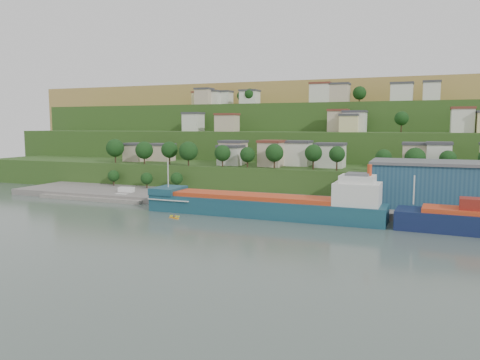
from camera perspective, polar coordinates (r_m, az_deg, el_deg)
The scene contains 10 objects.
ground at distance 121.77m, azimuth -1.84°, elevation -5.02°, with size 500.00×500.00×0.00m, color #4B5B54.
quay at distance 142.30m, azimuth 10.13°, elevation -3.42°, with size 220.00×26.00×4.00m, color slate.
pebble_beach at distance 168.39m, azimuth -16.22°, elevation -2.03°, with size 40.00×18.00×2.40m, color slate.
hillside at distance 283.20m, azimuth 11.80°, elevation 1.54°, with size 360.00×211.32×96.00m.
cargo_ship_near at distance 127.37m, azimuth 3.61°, elevation -3.28°, with size 66.02×11.19×16.94m.
warehouse at distance 141.41m, azimuth 21.99°, elevation -0.41°, with size 31.09×19.15×12.80m.
caravan at distance 164.70m, azimuth -13.69°, elevation -1.28°, with size 5.34×2.22×2.49m, color white.
dinghy at distance 160.63m, azimuth -14.26°, elevation -1.78°, with size 4.38×1.64×0.88m, color silver.
kayak_orange at distance 126.49m, azimuth -8.05°, elevation -4.53°, with size 3.43×1.81×0.86m.
kayak_yellow at distance 129.13m, azimuth -7.96°, elevation -4.31°, with size 3.00×0.90×0.74m.
Camera 1 is at (47.28, -109.47, 24.65)m, focal length 35.00 mm.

